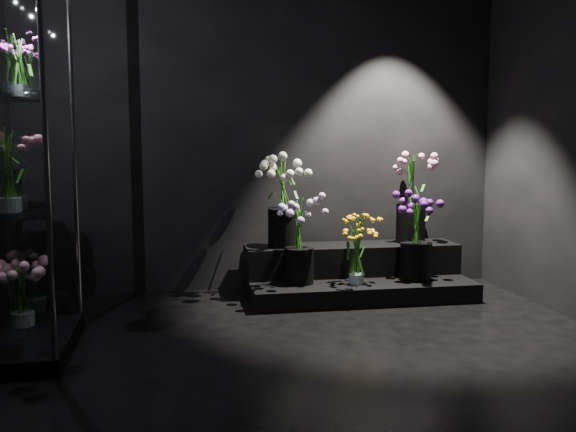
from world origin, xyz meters
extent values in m
plane|color=black|center=(0.00, 0.00, 0.00)|extent=(4.00, 4.00, 0.00)
plane|color=black|center=(0.00, 2.00, 1.40)|extent=(4.00, 0.00, 4.00)
plane|color=black|center=(0.00, -2.00, 1.40)|extent=(4.00, 0.00, 4.00)
cube|color=black|center=(0.70, 1.56, 0.07)|extent=(1.78, 0.79, 0.15)
cube|color=black|center=(0.70, 1.75, 0.27)|extent=(1.78, 0.39, 0.25)
cube|color=black|center=(-1.68, 0.59, 0.05)|extent=(0.60, 1.00, 0.10)
cube|color=white|center=(-1.68, 0.59, 0.85)|extent=(0.54, 0.94, 0.01)
cube|color=white|center=(-1.68, 0.59, 1.50)|extent=(0.54, 0.94, 0.01)
cylinder|color=white|center=(0.63, 1.37, 0.26)|extent=(0.12, 0.12, 0.23)
cylinder|color=black|center=(0.19, 1.47, 0.29)|extent=(0.23, 0.23, 0.28)
cylinder|color=black|center=(1.14, 1.44, 0.30)|extent=(0.25, 0.25, 0.30)
cylinder|color=black|center=(0.11, 1.75, 0.55)|extent=(0.25, 0.25, 0.31)
cylinder|color=black|center=(1.22, 1.77, 0.56)|extent=(0.25, 0.25, 0.33)
cylinder|color=white|center=(-1.65, 0.41, 0.98)|extent=(0.13, 0.13, 0.24)
cylinder|color=white|center=(-1.64, 0.71, 1.61)|extent=(0.11, 0.11, 0.20)
cylinder|color=white|center=(-1.70, 0.79, 0.23)|extent=(0.15, 0.15, 0.25)
camera|label=1|loc=(-0.76, -3.35, 1.26)|focal=40.00mm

